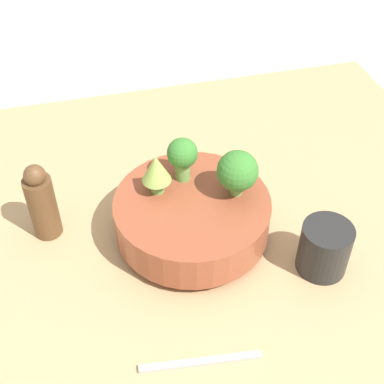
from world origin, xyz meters
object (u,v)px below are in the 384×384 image
at_px(fork, 200,362).
at_px(cup, 324,248).
at_px(pepper_mill, 42,203).
at_px(bowl, 192,216).

bearing_deg(fork, cup, 26.99).
bearing_deg(cup, pepper_mill, 156.06).
bearing_deg(pepper_mill, bowl, -16.01).
bearing_deg(fork, pepper_mill, 121.69).
xyz_separation_m(cup, fork, (-0.23, -0.12, -0.04)).
bearing_deg(cup, bowl, 147.11).
relative_size(bowl, fork, 1.51).
bearing_deg(bowl, fork, -101.58).
relative_size(bowl, cup, 3.00).
distance_m(bowl, pepper_mill, 0.25).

